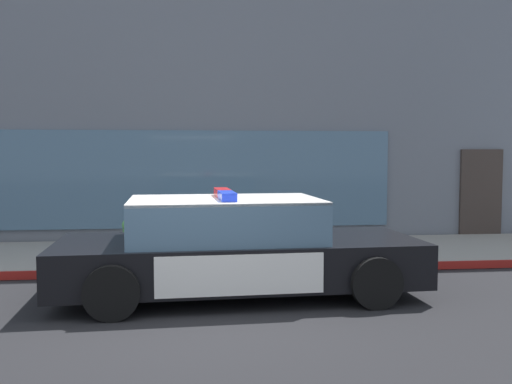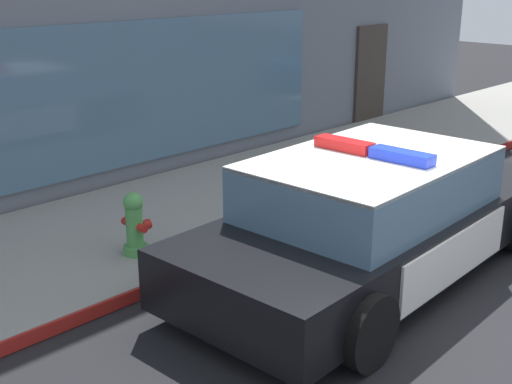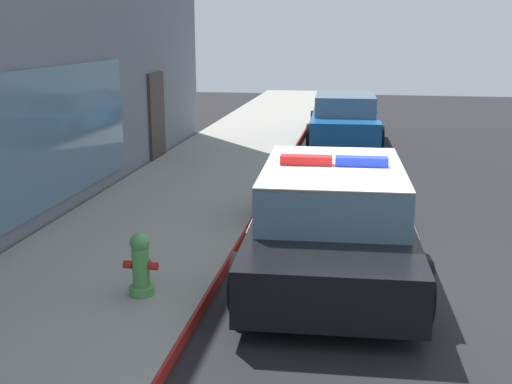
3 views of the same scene
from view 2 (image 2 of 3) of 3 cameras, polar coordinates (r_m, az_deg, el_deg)
The scene contains 5 objects.
ground at distance 6.75m, azimuth 12.89°, elevation -10.48°, with size 48.00×48.00×0.00m, color black.
sidewalk at distance 8.98m, azimuth -7.39°, elevation -2.16°, with size 48.00×2.99×0.15m, color gray.
curb_red_paint at distance 7.92m, azimuth -0.54°, elevation -4.88°, with size 28.80×0.04×0.14m, color maroon.
police_cruiser at distance 7.34m, azimuth 10.08°, elevation -2.01°, with size 5.11×2.30×1.49m.
fire_hydrant at distance 7.61m, azimuth -10.22°, elevation -2.72°, with size 0.34×0.39×0.73m.
Camera 2 is at (-5.14, -2.97, 3.21)m, focal length 47.26 mm.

